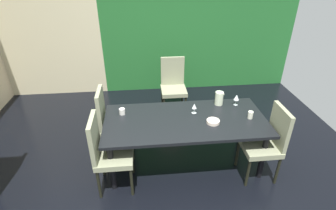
% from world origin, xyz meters
% --- Properties ---
extents(ground_plane, '(5.96, 5.50, 0.02)m').
position_xyz_m(ground_plane, '(0.00, 0.00, -0.01)').
color(ground_plane, black).
extents(back_panel_interior, '(2.04, 0.10, 2.87)m').
position_xyz_m(back_panel_interior, '(-1.96, 2.70, 1.44)').
color(back_panel_interior, beige).
rests_on(back_panel_interior, ground_plane).
extents(garden_window_panel, '(3.92, 0.10, 2.87)m').
position_xyz_m(garden_window_panel, '(1.02, 2.70, 1.44)').
color(garden_window_panel, '#21642A').
rests_on(garden_window_panel, ground_plane).
extents(dining_table, '(2.08, 0.96, 0.71)m').
position_xyz_m(dining_table, '(0.35, 0.25, 0.64)').
color(dining_table, black).
rests_on(dining_table, ground_plane).
extents(chair_left_near, '(0.45, 0.44, 1.00)m').
position_xyz_m(chair_left_near, '(-0.64, -0.08, 0.55)').
color(chair_left_near, gray).
rests_on(chair_left_near, ground_plane).
extents(chair_right_near, '(0.44, 0.44, 0.99)m').
position_xyz_m(chair_right_near, '(1.33, -0.08, 0.54)').
color(chair_right_near, gray).
rests_on(chair_right_near, ground_plane).
extents(chair_head_far, '(0.44, 0.45, 1.01)m').
position_xyz_m(chair_head_far, '(0.37, 1.69, 0.55)').
color(chair_head_far, gray).
rests_on(chair_head_far, ground_plane).
extents(chair_left_far, '(0.45, 0.44, 1.01)m').
position_xyz_m(chair_left_far, '(-0.64, 0.58, 0.55)').
color(chair_left_far, gray).
rests_on(chair_left_far, ground_plane).
extents(wine_glass_near_shelf, '(0.06, 0.06, 0.14)m').
position_xyz_m(wine_glass_near_shelf, '(0.49, 0.40, 0.81)').
color(wine_glass_near_shelf, silver).
rests_on(wine_glass_near_shelf, dining_table).
extents(wine_glass_right, '(0.07, 0.07, 0.16)m').
position_xyz_m(wine_glass_right, '(1.11, 0.55, 0.82)').
color(wine_glass_right, silver).
rests_on(wine_glass_right, dining_table).
extents(serving_bowl_south, '(0.16, 0.16, 0.04)m').
position_xyz_m(serving_bowl_south, '(0.68, 0.13, 0.73)').
color(serving_bowl_south, beige).
rests_on(serving_bowl_south, dining_table).
extents(cup_front, '(0.07, 0.07, 0.10)m').
position_xyz_m(cup_front, '(1.18, 0.19, 0.76)').
color(cup_front, silver).
rests_on(cup_front, dining_table).
extents(cup_west, '(0.08, 0.08, 0.08)m').
position_xyz_m(cup_west, '(-0.46, 0.46, 0.75)').
color(cup_west, silver).
rests_on(cup_west, dining_table).
extents(pitcher_north, '(0.13, 0.11, 0.19)m').
position_xyz_m(pitcher_north, '(0.88, 0.59, 0.81)').
color(pitcher_north, beige).
rests_on(pitcher_north, dining_table).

